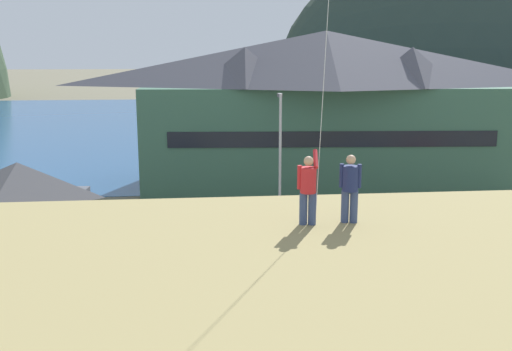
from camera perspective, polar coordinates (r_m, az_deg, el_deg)
The scene contains 18 objects.
ground_plane at distance 25.79m, azimuth 0.58°, elevation -11.34°, with size 600.00×600.00×0.00m, color #66604C.
parking_lot_pad at distance 30.40m, azimuth -0.46°, elevation -7.53°, with size 40.00×20.00×0.10m, color slate.
bay_water at distance 84.19m, azimuth -3.91°, elevation 5.05°, with size 360.00×84.00×0.03m, color navy.
far_hill_east_peak at distance 152.52m, azimuth 19.69°, elevation 7.50°, with size 94.15×53.33×75.07m, color #2D3D33.
harbor_lodge at distance 45.22m, azimuth 6.64°, elevation 6.76°, with size 29.03×11.70×11.59m.
storage_shed_near_lot at distance 29.90m, azimuth -21.66°, elevation -3.48°, with size 6.19×5.81×5.14m.
wharf_dock at distance 57.86m, azimuth -4.30°, elevation 2.17°, with size 3.20×14.99×0.70m.
moored_boat_wharfside at distance 61.96m, azimuth -7.44°, elevation 3.11°, with size 2.07×5.97×2.16m.
moored_boat_outer_mooring at distance 61.45m, azimuth -1.19°, elevation 3.14°, with size 2.48×6.94×2.16m.
moored_boat_inner_slip at distance 54.46m, azimuth -7.64°, elevation 1.88°, with size 1.97×5.88×2.16m.
parked_car_front_row_red at distance 26.72m, azimuth 13.73°, elevation -8.39°, with size 4.24×2.14×1.82m.
parked_car_back_row_left at distance 26.89m, azimuth -12.53°, elevation -8.20°, with size 4.35×2.36×1.82m.
parked_car_front_row_end at distance 33.87m, azimuth 11.49°, elevation -3.91°, with size 4.26×2.18×1.82m.
parked_car_mid_row_far at distance 31.31m, azimuth -3.45°, elevation -5.01°, with size 4.21×2.08×1.82m.
parked_car_mid_row_near at distance 28.60m, azimuth 22.82°, elevation -7.64°, with size 4.35×2.36×1.82m.
parking_light_pole at distance 34.90m, azimuth 2.33°, elevation 2.50°, with size 0.24×0.78×7.62m.
person_kite_flyer at distance 14.76m, azimuth 5.03°, elevation -1.15°, with size 0.57×0.64×1.86m.
person_companion at distance 15.06m, azimuth 9.04°, elevation -1.05°, with size 0.54×0.40×1.74m.
Camera 1 is at (-2.61, -23.53, 10.24)m, focal length 41.57 mm.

